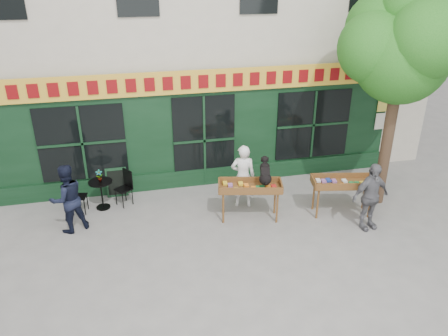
{
  "coord_description": "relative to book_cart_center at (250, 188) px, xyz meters",
  "views": [
    {
      "loc": [
        -2.02,
        -8.72,
        5.7
      ],
      "look_at": [
        0.13,
        0.5,
        1.32
      ],
      "focal_mm": 35.0,
      "sensor_mm": 36.0,
      "label": 1
    }
  ],
  "objects": [
    {
      "name": "ground",
      "position": [
        -0.72,
        -0.25,
        -0.82
      ],
      "size": [
        80.0,
        80.0,
        0.0
      ],
      "primitive_type": "plane",
      "color": "slate",
      "rests_on": "ground"
    },
    {
      "name": "street_tree",
      "position": [
        3.61,
        0.1,
        3.29
      ],
      "size": [
        3.05,
        2.9,
        5.6
      ],
      "color": "#382619",
      "rests_on": "ground"
    },
    {
      "name": "book_cart_center",
      "position": [
        0.0,
        0.0,
        0.0
      ],
      "size": [
        1.6,
        0.93,
        0.99
      ],
      "rotation": [
        0.0,
        0.0,
        -0.22
      ],
      "color": "brown",
      "rests_on": "ground"
    },
    {
      "name": "dog",
      "position": [
        0.35,
        -0.05,
        0.47
      ],
      "size": [
        0.46,
        0.66,
        0.6
      ],
      "primitive_type": null,
      "rotation": [
        0.0,
        0.0,
        -0.22
      ],
      "color": "black",
      "rests_on": "book_cart_center"
    },
    {
      "name": "woman",
      "position": [
        0.0,
        0.65,
        0.02
      ],
      "size": [
        0.69,
        0.53,
        1.69
      ],
      "primitive_type": "imported",
      "rotation": [
        0.0,
        0.0,
        2.92
      ],
      "color": "white",
      "rests_on": "ground"
    },
    {
      "name": "book_cart_right",
      "position": [
        2.3,
        -0.31,
        0.0
      ],
      "size": [
        1.59,
        0.9,
        0.99
      ],
      "rotation": [
        0.0,
        0.0,
        -0.2
      ],
      "color": "brown",
      "rests_on": "ground"
    },
    {
      "name": "man_right",
      "position": [
        2.6,
        -1.06,
        0.01
      ],
      "size": [
        1.03,
        0.55,
        1.67
      ],
      "primitive_type": "imported",
      "rotation": [
        0.0,
        0.0,
        0.15
      ],
      "color": "#5C5C61",
      "rests_on": "ground"
    },
    {
      "name": "bistro_table",
      "position": [
        -3.55,
        1.34,
        -0.28
      ],
      "size": [
        0.6,
        0.6,
        0.76
      ],
      "color": "black",
      "rests_on": "ground"
    },
    {
      "name": "bistro_chair_left",
      "position": [
        -4.19,
        1.25,
        -0.26
      ],
      "size": [
        0.42,
        0.42,
        0.95
      ],
      "rotation": [
        0.0,
        0.0,
        1.4
      ],
      "color": "black",
      "rests_on": "ground"
    },
    {
      "name": "bistro_chair_right",
      "position": [
        -2.93,
        1.44,
        -0.26
      ],
      "size": [
        0.51,
        0.5,
        0.95
      ],
      "rotation": [
        0.0,
        0.0,
        -0.96
      ],
      "color": "black",
      "rests_on": "ground"
    },
    {
      "name": "potted_plant",
      "position": [
        -3.55,
        1.34,
        0.1
      ],
      "size": [
        0.18,
        0.13,
        0.32
      ],
      "primitive_type": "imported",
      "rotation": [
        0.0,
        0.0,
        0.09
      ],
      "color": "gray",
      "rests_on": "bistro_table"
    },
    {
      "name": "man_left",
      "position": [
        -4.25,
        0.44,
        0.02
      ],
      "size": [
        1.01,
        0.92,
        1.68
      ],
      "primitive_type": "imported",
      "rotation": [
        0.0,
        0.0,
        3.58
      ],
      "color": "black",
      "rests_on": "ground"
    },
    {
      "name": "chalkboard",
      "position": [
        -3.17,
        1.94,
        -0.42
      ],
      "size": [
        0.56,
        0.2,
        0.79
      ],
      "rotation": [
        0.0,
        0.0,
        -0.01
      ],
      "color": "black",
      "rests_on": "ground"
    }
  ]
}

